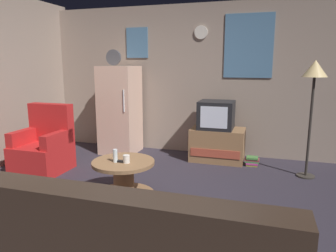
{
  "coord_description": "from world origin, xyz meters",
  "views": [
    {
      "loc": [
        1.31,
        -2.92,
        1.55
      ],
      "look_at": [
        0.11,
        0.9,
        0.75
      ],
      "focal_mm": 33.82,
      "sensor_mm": 36.0,
      "label": 1
    }
  ],
  "objects_px": {
    "tv_stand": "(217,145)",
    "crt_tv": "(216,115)",
    "coffee_table": "(124,179)",
    "book_stack": "(252,161)",
    "armchair": "(44,148)",
    "standing_lamp": "(314,78)",
    "mug_ceramic_white": "(126,159)",
    "wine_glass": "(115,156)",
    "fridge": "(120,110)",
    "remote_control": "(121,161)"
  },
  "relations": [
    {
      "from": "tv_stand",
      "to": "crt_tv",
      "type": "bearing_deg",
      "value": -178.34
    },
    {
      "from": "coffee_table",
      "to": "book_stack",
      "type": "height_order",
      "value": "coffee_table"
    },
    {
      "from": "crt_tv",
      "to": "armchair",
      "type": "relative_size",
      "value": 0.56
    },
    {
      "from": "tv_stand",
      "to": "armchair",
      "type": "bearing_deg",
      "value": -152.12
    },
    {
      "from": "standing_lamp",
      "to": "book_stack",
      "type": "bearing_deg",
      "value": 159.84
    },
    {
      "from": "crt_tv",
      "to": "mug_ceramic_white",
      "type": "relative_size",
      "value": 6.0
    },
    {
      "from": "wine_glass",
      "to": "book_stack",
      "type": "xyz_separation_m",
      "value": [
        1.44,
        1.72,
        -0.45
      ]
    },
    {
      "from": "wine_glass",
      "to": "fridge",
      "type": "bearing_deg",
      "value": 114.16
    },
    {
      "from": "fridge",
      "to": "standing_lamp",
      "type": "distance_m",
      "value": 3.08
    },
    {
      "from": "crt_tv",
      "to": "wine_glass",
      "type": "xyz_separation_m",
      "value": [
        -0.85,
        -1.83,
        -0.23
      ]
    },
    {
      "from": "crt_tv",
      "to": "fridge",
      "type": "bearing_deg",
      "value": -179.74
    },
    {
      "from": "crt_tv",
      "to": "remote_control",
      "type": "xyz_separation_m",
      "value": [
        -0.79,
        -1.82,
        -0.29
      ]
    },
    {
      "from": "wine_glass",
      "to": "coffee_table",
      "type": "bearing_deg",
      "value": 44.9
    },
    {
      "from": "fridge",
      "to": "wine_glass",
      "type": "xyz_separation_m",
      "value": [
        0.82,
        -1.82,
        -0.24
      ]
    },
    {
      "from": "armchair",
      "to": "coffee_table",
      "type": "bearing_deg",
      "value": -19.23
    },
    {
      "from": "fridge",
      "to": "armchair",
      "type": "relative_size",
      "value": 1.84
    },
    {
      "from": "crt_tv",
      "to": "armchair",
      "type": "distance_m",
      "value": 2.65
    },
    {
      "from": "remote_control",
      "to": "armchair",
      "type": "distance_m",
      "value": 1.63
    },
    {
      "from": "crt_tv",
      "to": "book_stack",
      "type": "bearing_deg",
      "value": -11.15
    },
    {
      "from": "fridge",
      "to": "remote_control",
      "type": "bearing_deg",
      "value": -64.07
    },
    {
      "from": "standing_lamp",
      "to": "armchair",
      "type": "xyz_separation_m",
      "value": [
        -3.63,
        -0.85,
        -1.02
      ]
    },
    {
      "from": "tv_stand",
      "to": "fridge",
      "type": "bearing_deg",
      "value": -179.72
    },
    {
      "from": "coffee_table",
      "to": "book_stack",
      "type": "xyz_separation_m",
      "value": [
        1.38,
        1.65,
        -0.15
      ]
    },
    {
      "from": "mug_ceramic_white",
      "to": "crt_tv",
      "type": "bearing_deg",
      "value": 68.3
    },
    {
      "from": "standing_lamp",
      "to": "coffee_table",
      "type": "height_order",
      "value": "standing_lamp"
    },
    {
      "from": "book_stack",
      "to": "coffee_table",
      "type": "bearing_deg",
      "value": -129.83
    },
    {
      "from": "coffee_table",
      "to": "fridge",
      "type": "bearing_deg",
      "value": 116.7
    },
    {
      "from": "fridge",
      "to": "tv_stand",
      "type": "distance_m",
      "value": 1.78
    },
    {
      "from": "fridge",
      "to": "coffee_table",
      "type": "distance_m",
      "value": 2.04
    },
    {
      "from": "standing_lamp",
      "to": "armchair",
      "type": "distance_m",
      "value": 3.87
    },
    {
      "from": "tv_stand",
      "to": "remote_control",
      "type": "xyz_separation_m",
      "value": [
        -0.82,
        -1.82,
        0.19
      ]
    },
    {
      "from": "crt_tv",
      "to": "standing_lamp",
      "type": "relative_size",
      "value": 0.34
    },
    {
      "from": "mug_ceramic_white",
      "to": "book_stack",
      "type": "height_order",
      "value": "mug_ceramic_white"
    },
    {
      "from": "standing_lamp",
      "to": "armchair",
      "type": "bearing_deg",
      "value": -166.82
    },
    {
      "from": "mug_ceramic_white",
      "to": "tv_stand",
      "type": "bearing_deg",
      "value": 67.42
    },
    {
      "from": "remote_control",
      "to": "book_stack",
      "type": "distance_m",
      "value": 2.23
    },
    {
      "from": "armchair",
      "to": "mug_ceramic_white",
      "type": "bearing_deg",
      "value": -20.18
    },
    {
      "from": "tv_stand",
      "to": "crt_tv",
      "type": "distance_m",
      "value": 0.48
    },
    {
      "from": "fridge",
      "to": "remote_control",
      "type": "height_order",
      "value": "fridge"
    },
    {
      "from": "fridge",
      "to": "book_stack",
      "type": "xyz_separation_m",
      "value": [
        2.26,
        -0.11,
        -0.68
      ]
    },
    {
      "from": "crt_tv",
      "to": "remote_control",
      "type": "height_order",
      "value": "crt_tv"
    },
    {
      "from": "tv_stand",
      "to": "coffee_table",
      "type": "distance_m",
      "value": 1.95
    },
    {
      "from": "remote_control",
      "to": "tv_stand",
      "type": "bearing_deg",
      "value": 67.17
    },
    {
      "from": "tv_stand",
      "to": "mug_ceramic_white",
      "type": "relative_size",
      "value": 9.33
    },
    {
      "from": "tv_stand",
      "to": "coffee_table",
      "type": "relative_size",
      "value": 1.17
    },
    {
      "from": "fridge",
      "to": "armchair",
      "type": "distance_m",
      "value": 1.44
    },
    {
      "from": "armchair",
      "to": "book_stack",
      "type": "relative_size",
      "value": 4.46
    },
    {
      "from": "tv_stand",
      "to": "standing_lamp",
      "type": "xyz_separation_m",
      "value": [
        1.29,
        -0.39,
        1.1
      ]
    },
    {
      "from": "coffee_table",
      "to": "armchair",
      "type": "height_order",
      "value": "armchair"
    },
    {
      "from": "tv_stand",
      "to": "mug_ceramic_white",
      "type": "height_order",
      "value": "mug_ceramic_white"
    }
  ]
}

